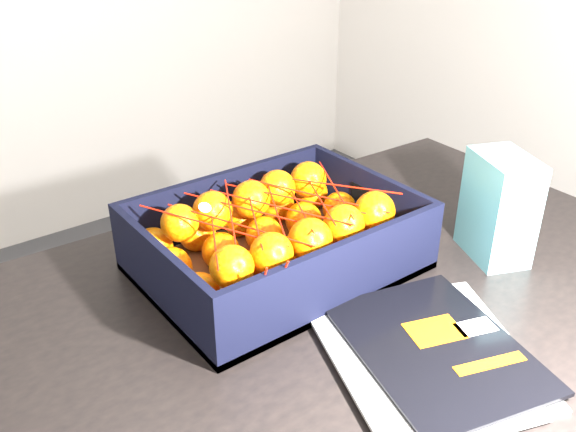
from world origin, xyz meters
TOP-DOWN VIEW (x-y plane):
  - table at (0.13, -0.11)m, footprint 1.23×0.84m
  - magazine_stack at (0.12, -0.29)m, footprint 0.35×0.34m
  - produce_crate at (0.09, 0.02)m, footprint 0.42×0.32m
  - clementine_heap at (0.09, 0.02)m, footprint 0.41×0.30m
  - mesh_net at (0.08, 0.01)m, footprint 0.35×0.28m
  - retail_carton at (0.41, -0.17)m, footprint 0.12×0.14m

SIDE VIEW (x-z plane):
  - table at x=0.13m, z-range 0.28..1.03m
  - magazine_stack at x=0.12m, z-range 0.75..0.77m
  - produce_crate at x=0.09m, z-range 0.73..0.85m
  - clementine_heap at x=0.09m, z-range 0.75..0.87m
  - retail_carton at x=0.41m, z-range 0.75..0.93m
  - mesh_net at x=0.08m, z-range 0.82..0.90m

